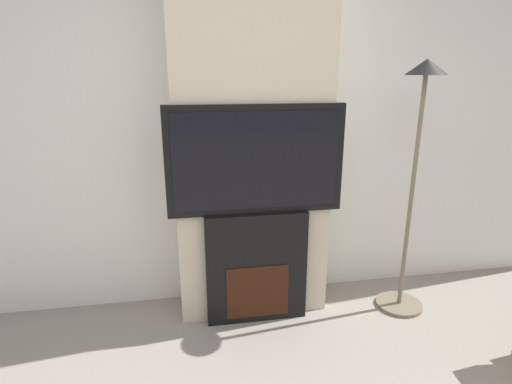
{
  "coord_description": "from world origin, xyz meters",
  "views": [
    {
      "loc": [
        -0.43,
        -0.82,
        1.69
      ],
      "look_at": [
        0.0,
        1.65,
        0.94
      ],
      "focal_mm": 28.0,
      "sensor_mm": 36.0,
      "label": 1
    }
  ],
  "objects": [
    {
      "name": "chimney_breast",
      "position": [
        0.0,
        1.82,
        1.35
      ],
      "size": [
        1.04,
        0.35,
        2.7
      ],
      "color": "beige",
      "rests_on": "ground_plane"
    },
    {
      "name": "wall_back",
      "position": [
        0.0,
        2.03,
        1.35
      ],
      "size": [
        6.0,
        0.06,
        2.7
      ],
      "color": "silver",
      "rests_on": "ground_plane"
    },
    {
      "name": "fireplace",
      "position": [
        0.0,
        1.65,
        0.4
      ],
      "size": [
        0.7,
        0.15,
        0.8
      ],
      "color": "black",
      "rests_on": "ground_plane"
    },
    {
      "name": "television",
      "position": [
        0.0,
        1.64,
        1.15
      ],
      "size": [
        1.15,
        0.07,
        0.71
      ],
      "color": "black",
      "rests_on": "fireplace"
    },
    {
      "name": "floor_lamp",
      "position": [
        1.09,
        1.59,
        1.18
      ],
      "size": [
        0.34,
        0.34,
        1.78
      ],
      "color": "#726651",
      "rests_on": "ground_plane"
    }
  ]
}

